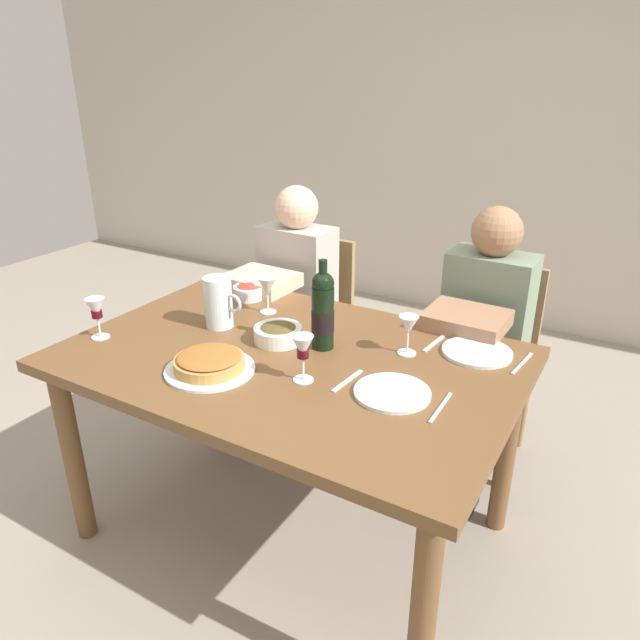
# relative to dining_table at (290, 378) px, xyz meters

# --- Properties ---
(ground_plane) EXTENTS (8.00, 8.00, 0.00)m
(ground_plane) POSITION_rel_dining_table_xyz_m (0.00, 0.00, -0.67)
(ground_plane) COLOR gray
(back_wall) EXTENTS (8.00, 0.10, 2.80)m
(back_wall) POSITION_rel_dining_table_xyz_m (0.00, 2.50, 0.73)
(back_wall) COLOR beige
(back_wall) RESTS_ON ground
(dining_table) EXTENTS (1.50, 1.00, 0.76)m
(dining_table) POSITION_rel_dining_table_xyz_m (0.00, 0.00, 0.00)
(dining_table) COLOR brown
(dining_table) RESTS_ON ground
(wine_bottle) EXTENTS (0.08, 0.08, 0.31)m
(wine_bottle) POSITION_rel_dining_table_xyz_m (0.07, 0.10, 0.23)
(wine_bottle) COLOR black
(wine_bottle) RESTS_ON dining_table
(water_pitcher) EXTENTS (0.16, 0.10, 0.19)m
(water_pitcher) POSITION_rel_dining_table_xyz_m (-0.35, 0.06, 0.18)
(water_pitcher) COLOR silver
(water_pitcher) RESTS_ON dining_table
(baked_tart) EXTENTS (0.29, 0.29, 0.06)m
(baked_tart) POSITION_rel_dining_table_xyz_m (-0.15, -0.23, 0.12)
(baked_tart) COLOR silver
(baked_tart) RESTS_ON dining_table
(salad_bowl) EXTENTS (0.13, 0.13, 0.06)m
(salad_bowl) POSITION_rel_dining_table_xyz_m (-0.43, 0.35, 0.12)
(salad_bowl) COLOR silver
(salad_bowl) RESTS_ON dining_table
(olive_bowl) EXTENTS (0.17, 0.17, 0.06)m
(olive_bowl) POSITION_rel_dining_table_xyz_m (-0.09, 0.06, 0.12)
(olive_bowl) COLOR white
(olive_bowl) RESTS_ON dining_table
(wine_glass_left_diner) EXTENTS (0.07, 0.07, 0.15)m
(wine_glass_left_diner) POSITION_rel_dining_table_xyz_m (-0.65, -0.23, 0.20)
(wine_glass_left_diner) COLOR silver
(wine_glass_left_diner) RESTS_ON dining_table
(wine_glass_right_diner) EXTENTS (0.07, 0.07, 0.14)m
(wine_glass_right_diner) POSITION_rel_dining_table_xyz_m (0.34, 0.20, 0.19)
(wine_glass_right_diner) COLOR silver
(wine_glass_right_diner) RESTS_ON dining_table
(wine_glass_centre) EXTENTS (0.07, 0.07, 0.15)m
(wine_glass_centre) POSITION_rel_dining_table_xyz_m (0.14, -0.13, 0.20)
(wine_glass_centre) COLOR silver
(wine_glass_centre) RESTS_ON dining_table
(wine_glass_spare) EXTENTS (0.07, 0.07, 0.14)m
(wine_glass_spare) POSITION_rel_dining_table_xyz_m (-0.27, 0.26, 0.19)
(wine_glass_spare) COLOR silver
(wine_glass_spare) RESTS_ON dining_table
(dinner_plate_left_setting) EXTENTS (0.23, 0.23, 0.01)m
(dinner_plate_left_setting) POSITION_rel_dining_table_xyz_m (0.41, -0.07, 0.10)
(dinner_plate_left_setting) COLOR silver
(dinner_plate_left_setting) RESTS_ON dining_table
(dinner_plate_right_setting) EXTENTS (0.23, 0.23, 0.01)m
(dinner_plate_right_setting) POSITION_rel_dining_table_xyz_m (0.54, 0.32, 0.10)
(dinner_plate_right_setting) COLOR silver
(dinner_plate_right_setting) RESTS_ON dining_table
(fork_left_setting) EXTENTS (0.03, 0.16, 0.00)m
(fork_left_setting) POSITION_rel_dining_table_xyz_m (0.26, -0.07, 0.09)
(fork_left_setting) COLOR silver
(fork_left_setting) RESTS_ON dining_table
(knife_left_setting) EXTENTS (0.01, 0.18, 0.00)m
(knife_left_setting) POSITION_rel_dining_table_xyz_m (0.56, -0.07, 0.09)
(knife_left_setting) COLOR silver
(knife_left_setting) RESTS_ON dining_table
(knife_right_setting) EXTENTS (0.03, 0.18, 0.00)m
(knife_right_setting) POSITION_rel_dining_table_xyz_m (0.69, 0.32, 0.09)
(knife_right_setting) COLOR silver
(knife_right_setting) RESTS_ON dining_table
(spoon_right_setting) EXTENTS (0.03, 0.16, 0.00)m
(spoon_right_setting) POSITION_rel_dining_table_xyz_m (0.39, 0.32, 0.09)
(spoon_right_setting) COLOR silver
(spoon_right_setting) RESTS_ON dining_table
(chair_left) EXTENTS (0.41, 0.41, 0.87)m
(chair_left) POSITION_rel_dining_table_xyz_m (-0.45, 0.88, -0.17)
(chair_left) COLOR #9E7A51
(chair_left) RESTS_ON ground
(diner_left) EXTENTS (0.35, 0.51, 1.16)m
(diner_left) POSITION_rel_dining_table_xyz_m (-0.45, 0.64, -0.05)
(diner_left) COLOR #B7B2A8
(diner_left) RESTS_ON ground
(chair_right) EXTENTS (0.41, 0.41, 0.87)m
(chair_right) POSITION_rel_dining_table_xyz_m (0.45, 0.92, -0.17)
(chair_right) COLOR #9E7A51
(chair_right) RESTS_ON ground
(diner_right) EXTENTS (0.34, 0.51, 1.16)m
(diner_right) POSITION_rel_dining_table_xyz_m (0.45, 0.68, -0.05)
(diner_right) COLOR gray
(diner_right) RESTS_ON ground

